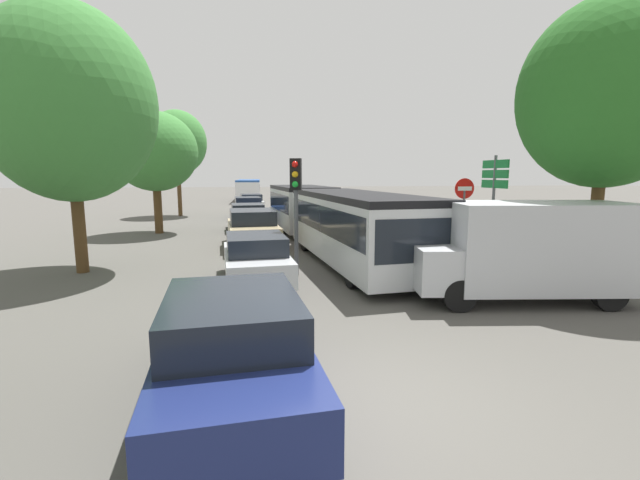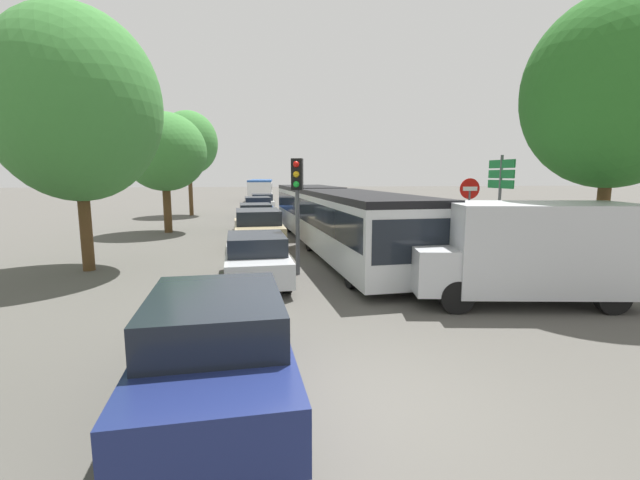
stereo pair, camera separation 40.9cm
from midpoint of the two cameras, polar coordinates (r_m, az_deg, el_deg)
The scene contains 17 objects.
ground_plane at distance 6.00m, azimuth 8.13°, elevation -20.79°, with size 200.00×200.00×0.00m, color #4F4C47.
articulated_bus at distance 17.33m, azimuth 2.30°, elevation 3.47°, with size 3.78×16.02×2.36m.
city_bus_rear at distance 49.30m, azimuth -7.63°, elevation 6.81°, with size 2.71×11.03×2.36m.
queued_car_navy at distance 5.84m, azimuth -11.57°, elevation -13.69°, with size 2.06×4.29×1.45m.
queued_car_silver at distance 11.79m, azimuth -7.50°, elevation -2.42°, with size 1.90×3.97×1.34m.
queued_car_tan at distance 17.63m, azimuth -7.61°, elevation 1.59°, with size 2.17×4.54×1.54m.
queued_car_graphite at distance 22.92m, azimuth -8.09°, elevation 3.07°, with size 2.01×4.19×1.42m.
queued_car_blue at distance 29.28m, azimuth -7.94°, elevation 4.31°, with size 2.06×4.29×1.45m.
queued_car_white at distance 34.77m, azimuth -7.41°, elevation 4.97°, with size 1.99×4.15×1.40m.
white_van at distance 10.99m, azimuth 27.06°, elevation -1.15°, with size 5.23×2.64×2.31m.
traffic_light at distance 12.40m, azimuth -2.12°, elevation 6.66°, with size 0.37×0.39×3.40m.
no_entry_sign at distance 15.50m, azimuth 19.95°, elevation 4.25°, with size 0.70×0.08×2.82m.
direction_sign_post at distance 16.01m, azimuth 23.60°, elevation 6.65°, with size 0.16×1.40×3.60m.
tree_left_mid at distance 14.87m, azimuth -29.10°, elevation 15.39°, with size 4.87×4.87×7.76m.
tree_left_far at distance 23.09m, azimuth -19.56°, elevation 10.99°, with size 4.15×4.15×6.03m.
tree_left_distant at distance 32.49m, azimuth -16.78°, elevation 12.27°, with size 4.10×4.10×7.42m.
tree_right_near at distance 13.32m, azimuth 35.09°, elevation 15.32°, with size 4.29×4.29×7.31m.
Camera 2 is at (-1.24, -5.05, 2.94)m, focal length 24.00 mm.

